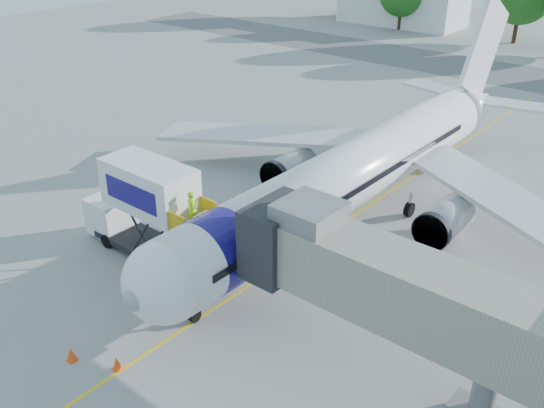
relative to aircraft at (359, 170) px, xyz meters
The scene contains 8 objects.
ground 5.07m from the aircraft, 90.00° to the right, with size 160.00×160.00×0.00m, color gray.
guidance_line 5.06m from the aircraft, 90.00° to the right, with size 0.15×70.00×0.01m, color yellow.
aircraft is the anchor object (origin of this frame).
jet_bridge 13.77m from the aircraft, 54.30° to the right, with size 13.90×3.20×6.60m.
catering_hiloader 12.77m from the aircraft, 119.39° to the right, with size 8.50×2.44×5.50m.
safety_cone_a 18.07m from the aircraft, 90.54° to the right, with size 0.40×0.40×0.64m.
safety_cone_b 19.07m from the aircraft, 96.32° to the right, with size 0.43×0.43×0.69m.
outbuilding_left 62.50m from the aircraft, 116.61° to the left, with size 18.40×8.40×5.30m.
Camera 1 is at (17.04, -24.41, 17.59)m, focal length 40.00 mm.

